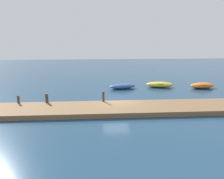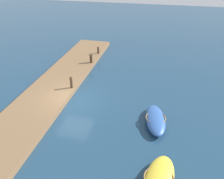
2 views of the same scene
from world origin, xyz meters
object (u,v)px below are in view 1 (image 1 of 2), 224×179
rowboat_yellow (160,84)px  mooring_post_mid_west (47,99)px  mooring_post_west (18,99)px  mooring_post_mid_east (47,98)px  dinghy_orange (202,85)px  rowboat_blue (123,86)px  mooring_post_east (103,96)px

rowboat_yellow → mooring_post_mid_west: (-12.53, -7.25, 0.43)m
mooring_post_west → mooring_post_mid_east: size_ratio=0.87×
dinghy_orange → rowboat_blue: bearing=172.1°
dinghy_orange → mooring_post_mid_east: bearing=-165.5°
rowboat_yellow → mooring_post_mid_east: (-12.51, -7.25, 0.48)m
mooring_post_mid_east → mooring_post_east: size_ratio=0.88×
dinghy_orange → mooring_post_mid_east: 18.73m
mooring_post_mid_west → rowboat_yellow: bearing=30.0°
rowboat_yellow → mooring_post_mid_east: mooring_post_mid_east is taller
rowboat_blue → rowboat_yellow: rowboat_yellow is taller
rowboat_blue → rowboat_yellow: bearing=-4.0°
rowboat_blue → dinghy_orange: bearing=-12.2°
rowboat_yellow → mooring_post_east: mooring_post_east is taller
mooring_post_west → mooring_post_mid_east: 2.53m
rowboat_yellow → dinghy_orange: bearing=-0.5°
dinghy_orange → mooring_post_mid_east: (-17.63, -6.33, 0.47)m
mooring_post_mid_west → mooring_post_east: size_ratio=0.78×
mooring_post_mid_west → mooring_post_east: (5.18, 0.00, 0.10)m
rowboat_blue → mooring_post_east: (-2.58, -6.78, 0.57)m
mooring_post_west → dinghy_orange: bearing=17.4°
mooring_post_mid_west → mooring_post_mid_east: (0.02, 0.00, 0.05)m
rowboat_blue → mooring_post_mid_west: 10.31m
mooring_post_mid_west → dinghy_orange: bearing=19.7°
mooring_post_west → mooring_post_mid_west: size_ratio=0.97×
rowboat_blue → rowboat_yellow: size_ratio=0.97×
dinghy_orange → rowboat_yellow: 5.20m
rowboat_yellow → mooring_post_mid_west: size_ratio=4.72×
mooring_post_mid_east → mooring_post_east: 5.16m
mooring_post_mid_west → mooring_post_mid_east: mooring_post_mid_east is taller
dinghy_orange → rowboat_yellow: size_ratio=0.90×
mooring_post_west → rowboat_yellow: bearing=25.7°
mooring_post_east → dinghy_orange: bearing=26.9°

